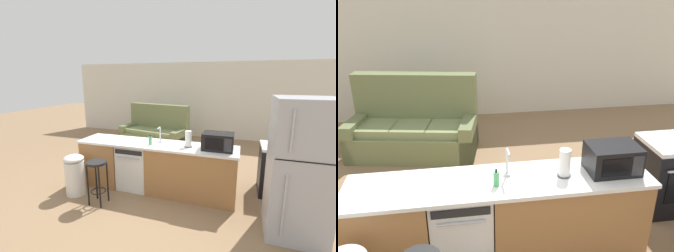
# 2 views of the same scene
# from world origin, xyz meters

# --- Properties ---
(wall_back) EXTENTS (10.00, 0.06, 2.60)m
(wall_back) POSITION_xyz_m (0.30, 4.20, 1.30)
(wall_back) COLOR silver
(wall_back) RESTS_ON ground_plane
(kitchen_counter) EXTENTS (2.94, 0.66, 0.90)m
(kitchen_counter) POSITION_xyz_m (0.24, 0.00, 0.42)
(kitchen_counter) COLOR #9E6B3D
(kitchen_counter) RESTS_ON ground_plane
(dishwasher) EXTENTS (0.58, 0.61, 0.84)m
(dishwasher) POSITION_xyz_m (-0.25, -0.00, 0.42)
(dishwasher) COLOR silver
(dishwasher) RESTS_ON ground_plane
(stove_range) EXTENTS (0.76, 0.68, 0.90)m
(stove_range) POSITION_xyz_m (2.35, 0.55, 0.45)
(stove_range) COLOR black
(stove_range) RESTS_ON ground_plane
(microwave) EXTENTS (0.50, 0.37, 0.28)m
(microwave) POSITION_xyz_m (1.26, -0.00, 1.04)
(microwave) COLOR black
(microwave) RESTS_ON kitchen_counter
(sink_faucet) EXTENTS (0.07, 0.18, 0.30)m
(sink_faucet) POSITION_xyz_m (0.22, 0.06, 1.03)
(sink_faucet) COLOR silver
(sink_faucet) RESTS_ON kitchen_counter
(paper_towel_roll) EXTENTS (0.14, 0.14, 0.28)m
(paper_towel_roll) POSITION_xyz_m (0.77, -0.02, 1.04)
(paper_towel_roll) COLOR #4C4C51
(paper_towel_roll) RESTS_ON kitchen_counter
(soap_bottle) EXTENTS (0.06, 0.06, 0.18)m
(soap_bottle) POSITION_xyz_m (0.09, -0.09, 0.97)
(soap_bottle) COLOR #4CB266
(soap_bottle) RESTS_ON kitchen_counter
(couch) EXTENTS (2.13, 1.25, 1.27)m
(couch) POSITION_xyz_m (-0.89, 2.63, 0.39)
(couch) COLOR #667047
(couch) RESTS_ON ground_plane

